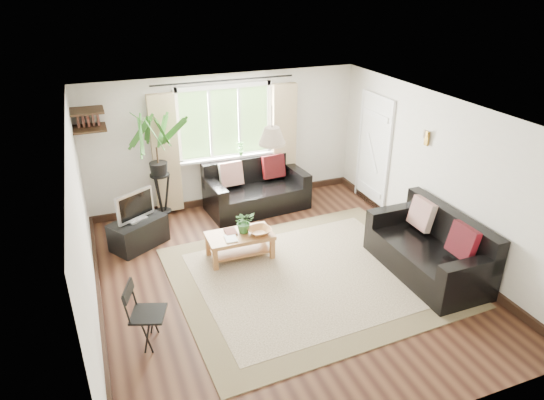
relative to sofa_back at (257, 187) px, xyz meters
name	(u,v)px	position (x,y,z in m)	size (l,w,h in m)	color
floor	(282,277)	(-0.42, -2.24, -0.42)	(5.50, 5.50, 0.00)	black
ceiling	(284,113)	(-0.42, -2.24, 1.98)	(5.50, 5.50, 0.00)	white
wall_back	(225,141)	(-0.42, 0.51, 0.78)	(5.00, 0.02, 2.40)	silver
wall_front	(406,331)	(-0.42, -4.99, 0.78)	(5.00, 0.02, 2.40)	silver
wall_left	(84,235)	(-2.92, -2.24, 0.78)	(0.02, 5.50, 2.40)	silver
wall_right	(437,176)	(2.08, -2.24, 0.78)	(0.02, 5.50, 2.40)	silver
rug	(311,276)	(-0.03, -2.37, -0.41)	(3.77, 3.23, 0.02)	beige
window	(225,123)	(-0.42, 0.47, 1.13)	(2.50, 0.16, 2.16)	white
door	(373,153)	(2.05, -0.54, 0.58)	(0.06, 0.96, 2.06)	silver
corner_shelf	(88,120)	(-2.67, 0.26, 1.47)	(0.50, 0.50, 0.34)	black
pendant_lamp	(272,132)	(-0.42, -1.84, 1.63)	(0.36, 0.36, 0.54)	beige
wall_sconce	(426,136)	(2.01, -1.94, 1.32)	(0.12, 0.12, 0.28)	beige
sofa_back	(257,187)	(0.00, 0.00, 0.00)	(1.80, 0.90, 0.85)	black
sofa_right	(428,246)	(1.56, -2.87, 0.01)	(0.93, 1.85, 0.87)	black
coffee_table	(240,246)	(-0.81, -1.51, -0.22)	(0.99, 0.54, 0.40)	brown
table_plant	(244,222)	(-0.72, -1.46, 0.15)	(0.31, 0.27, 0.34)	#2C5C25
bowl	(260,231)	(-0.52, -1.60, 0.02)	(0.35, 0.35, 0.09)	#9D6736
book_a	(225,239)	(-1.06, -1.60, -0.01)	(0.17, 0.24, 0.02)	white
book_b	(225,232)	(-1.01, -1.40, -0.01)	(0.17, 0.23, 0.02)	#532A21
tv_stand	(139,233)	(-2.20, -0.59, -0.19)	(0.85, 0.48, 0.46)	black
tv	(135,206)	(-2.20, -0.59, 0.29)	(0.65, 0.22, 0.50)	#A5A5AA
palm_stand	(159,170)	(-1.70, 0.07, 0.56)	(0.76, 0.76, 1.96)	black
folding_chair	(148,315)	(-2.36, -2.93, -0.02)	(0.42, 0.42, 0.80)	black
sill_plant	(241,148)	(-0.17, 0.39, 0.64)	(0.14, 0.10, 0.27)	#2D6023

